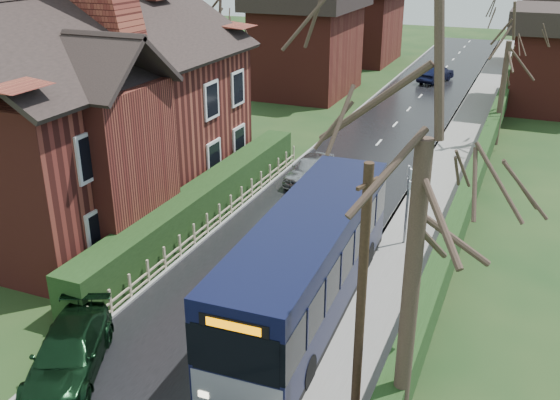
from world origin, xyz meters
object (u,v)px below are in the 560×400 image
at_px(brick_house, 89,105).
at_px(car_green, 69,353).
at_px(telegraph_pole, 361,296).
at_px(car_silver, 310,169).
at_px(bus_stop_sign, 408,194).
at_px(bus, 308,265).

bearing_deg(brick_house, car_green, -56.37).
bearing_deg(telegraph_pole, brick_house, 165.87).
bearing_deg(car_silver, bus_stop_sign, -37.98).
xyz_separation_m(car_silver, bus_stop_sign, (5.50, -4.91, 1.45)).
height_order(car_silver, telegraph_pole, telegraph_pole).
distance_m(car_silver, car_green, 15.54).
relative_size(brick_house, telegraph_pole, 2.30).
height_order(brick_house, car_silver, brick_house).
height_order(bus_stop_sign, telegraph_pole, telegraph_pole).
relative_size(brick_house, car_silver, 4.03).
distance_m(brick_house, car_green, 11.88).
relative_size(bus_stop_sign, telegraph_pole, 0.49).
bearing_deg(bus_stop_sign, car_green, -145.68).
relative_size(brick_house, bus_stop_sign, 4.66).
xyz_separation_m(bus_stop_sign, telegraph_pole, (0.80, -9.15, 1.15)).
height_order(brick_house, bus_stop_sign, brick_house).
relative_size(car_silver, bus_stop_sign, 1.16).
relative_size(bus, telegraph_pole, 1.67).
distance_m(brick_house, telegraph_pole, 15.73).
xyz_separation_m(bus, car_silver, (-3.70, 10.39, -0.97)).
bearing_deg(car_green, bus_stop_sign, 33.83).
relative_size(bus, car_green, 2.57).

